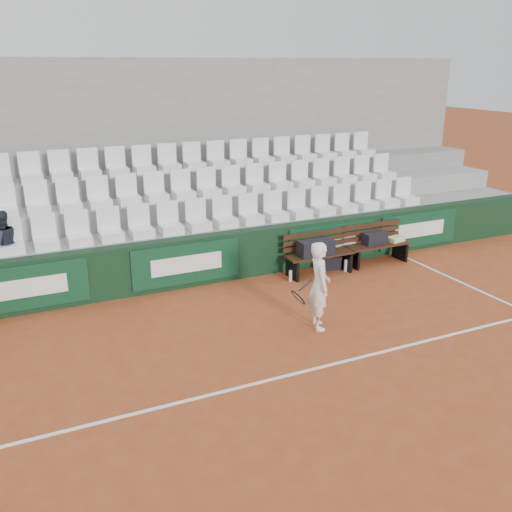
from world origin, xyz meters
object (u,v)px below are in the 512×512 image
(sports_bag_right, at_px, (375,238))
(water_bottle_far, at_px, (346,266))
(bench_left, at_px, (319,264))
(water_bottle_near, at_px, (290,276))
(sports_bag_ground, at_px, (329,262))
(spectator_c, at_px, (0,220))
(sports_bag_left, at_px, (316,248))
(tennis_player, at_px, (319,286))
(bench_right, at_px, (377,253))

(sports_bag_right, bearing_deg, water_bottle_far, -166.47)
(bench_left, distance_m, water_bottle_near, 0.79)
(sports_bag_ground, height_order, spectator_c, spectator_c)
(sports_bag_ground, distance_m, spectator_c, 6.64)
(sports_bag_left, bearing_deg, water_bottle_near, -171.40)
(sports_bag_right, relative_size, water_bottle_near, 2.35)
(bench_left, distance_m, sports_bag_left, 0.41)
(spectator_c, bearing_deg, tennis_player, 126.97)
(sports_bag_ground, bearing_deg, spectator_c, 172.08)
(sports_bag_ground, bearing_deg, bench_right, -6.51)
(sports_bag_right, height_order, sports_bag_ground, sports_bag_right)
(spectator_c, bearing_deg, bench_left, 152.04)
(sports_bag_right, xyz_separation_m, water_bottle_near, (-2.25, -0.24, -0.46))
(sports_bag_ground, bearing_deg, bench_left, -153.30)
(sports_bag_right, distance_m, water_bottle_far, 1.01)
(tennis_player, bearing_deg, water_bottle_near, 74.11)
(tennis_player, xyz_separation_m, spectator_c, (-4.69, 3.30, 0.86))
(bench_left, bearing_deg, spectator_c, 169.95)
(water_bottle_near, distance_m, spectator_c, 5.62)
(sports_bag_left, distance_m, tennis_player, 2.52)
(sports_bag_right, distance_m, sports_bag_ground, 1.20)
(bench_right, relative_size, sports_bag_left, 1.97)
(sports_bag_left, bearing_deg, water_bottle_far, -5.95)
(bench_left, distance_m, sports_bag_right, 1.52)
(sports_bag_left, bearing_deg, bench_left, 19.68)
(spectator_c, bearing_deg, water_bottle_far, 151.94)
(bench_right, height_order, sports_bag_ground, bench_right)
(bench_right, height_order, spectator_c, spectator_c)
(sports_bag_right, bearing_deg, tennis_player, -140.77)
(tennis_player, bearing_deg, sports_bag_ground, 54.39)
(bench_right, height_order, tennis_player, tennis_player)
(sports_bag_left, bearing_deg, bench_right, 3.16)
(bench_left, height_order, tennis_player, tennis_player)
(bench_left, distance_m, tennis_player, 2.66)
(sports_bag_ground, height_order, water_bottle_near, sports_bag_ground)
(water_bottle_near, xyz_separation_m, spectator_c, (-5.28, 1.21, 1.50))
(bench_left, xyz_separation_m, tennis_player, (-1.36, -2.22, 0.53))
(bench_right, relative_size, sports_bag_ground, 3.08)
(water_bottle_near, xyz_separation_m, tennis_player, (-0.59, -2.08, 0.64))
(sports_bag_right, height_order, tennis_player, tennis_player)
(sports_bag_left, xyz_separation_m, sports_bag_ground, (0.48, 0.22, -0.46))
(bench_left, height_order, bench_right, same)
(water_bottle_near, bearing_deg, spectator_c, 167.05)
(sports_bag_left, relative_size, spectator_c, 0.61)
(sports_bag_left, bearing_deg, sports_bag_right, 4.92)
(sports_bag_right, xyz_separation_m, sports_bag_ground, (-1.12, 0.09, -0.43))
(sports_bag_left, height_order, sports_bag_ground, sports_bag_left)
(sports_bag_ground, bearing_deg, water_bottle_far, -51.81)
(bench_left, relative_size, bench_right, 1.00)
(bench_right, distance_m, tennis_player, 3.72)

